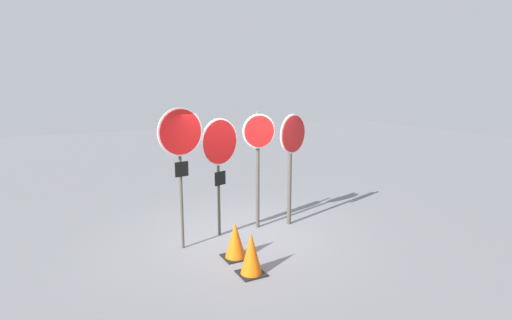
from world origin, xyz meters
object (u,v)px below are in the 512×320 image
at_px(stop_sign_0, 181,143).
at_px(traffic_cone_0, 251,254).
at_px(stop_sign_1, 220,151).
at_px(stop_sign_3, 292,148).
at_px(stop_sign_2, 258,147).
at_px(traffic_cone_1, 235,240).

bearing_deg(stop_sign_0, traffic_cone_0, -76.75).
height_order(stop_sign_1, stop_sign_3, stop_sign_3).
bearing_deg(stop_sign_3, stop_sign_0, 163.88).
relative_size(stop_sign_0, stop_sign_1, 1.11).
bearing_deg(stop_sign_1, stop_sign_3, -23.73).
distance_m(stop_sign_1, stop_sign_2, 0.88).
bearing_deg(traffic_cone_1, stop_sign_3, 29.05).
relative_size(traffic_cone_0, traffic_cone_1, 1.09).
bearing_deg(stop_sign_1, stop_sign_2, -17.68).
relative_size(stop_sign_1, traffic_cone_1, 3.64).
height_order(stop_sign_3, traffic_cone_1, stop_sign_3).
bearing_deg(stop_sign_2, stop_sign_3, -6.21).
bearing_deg(stop_sign_2, stop_sign_0, -164.04).
bearing_deg(stop_sign_3, stop_sign_1, 155.38).
bearing_deg(traffic_cone_1, stop_sign_2, 46.95).
bearing_deg(traffic_cone_0, traffic_cone_1, 87.22).
bearing_deg(stop_sign_3, stop_sign_2, 148.16).
distance_m(stop_sign_0, traffic_cone_1, 1.98).
xyz_separation_m(stop_sign_0, traffic_cone_1, (0.69, -0.79, -1.68)).
distance_m(stop_sign_3, traffic_cone_1, 2.45).
bearing_deg(stop_sign_0, traffic_cone_1, -59.55).
height_order(stop_sign_2, stop_sign_3, stop_sign_2).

